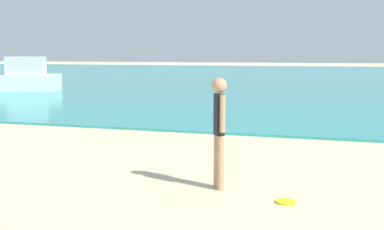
{
  "coord_description": "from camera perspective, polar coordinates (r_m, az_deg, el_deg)",
  "views": [
    {
      "loc": [
        2.6,
        0.82,
        1.92
      ],
      "look_at": [
        0.35,
        8.41,
        0.84
      ],
      "focal_mm": 42.35,
      "sensor_mm": 36.0,
      "label": 1
    }
  ],
  "objects": [
    {
      "name": "frisbee",
      "position": [
        6.09,
        11.7,
        -10.67
      ],
      "size": [
        0.26,
        0.26,
        0.03
      ],
      "primitive_type": "cylinder",
      "color": "yellow",
      "rests_on": "ground"
    },
    {
      "name": "water",
      "position": [
        40.51,
        12.82,
        4.86
      ],
      "size": [
        160.0,
        60.0,
        0.06
      ],
      "primitive_type": "cube",
      "color": "teal",
      "rests_on": "ground"
    },
    {
      "name": "boat_near",
      "position": [
        24.92,
        -21.69,
        4.27
      ],
      "size": [
        5.29,
        3.37,
        1.72
      ],
      "rotation": [
        0.0,
        0.0,
        3.52
      ],
      "color": "white",
      "rests_on": "water"
    },
    {
      "name": "person_standing",
      "position": [
        6.38,
        3.43,
        -1.44
      ],
      "size": [
        0.23,
        0.32,
        1.59
      ],
      "rotation": [
        0.0,
        0.0,
        2.12
      ],
      "color": "tan",
      "rests_on": "ground"
    }
  ]
}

